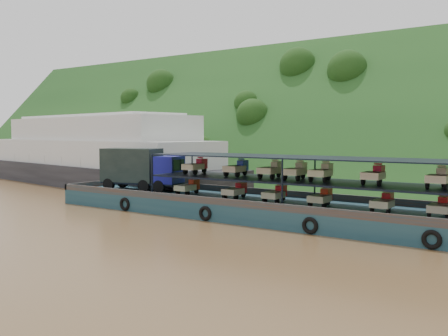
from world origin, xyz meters
The scene contains 4 objects.
ground centered at (0.00, 0.00, 0.00)m, with size 160.00×160.00×0.00m, color brown.
hillside centered at (0.00, 36.00, 0.00)m, with size 140.00×28.00×28.00m, color #163914.
cargo_barge centered at (2.14, -0.51, 1.21)m, with size 35.00×7.18×4.83m.
passenger_ferry centered at (-24.86, 8.81, 3.60)m, with size 42.14×16.37×8.31m.
Camera 1 is at (22.27, -31.61, 6.16)m, focal length 40.00 mm.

